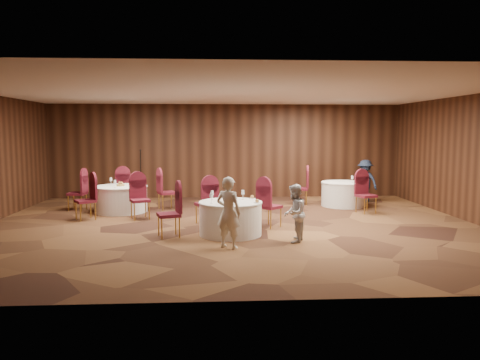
{
  "coord_description": "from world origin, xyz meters",
  "views": [
    {
      "loc": [
        -0.46,
        -11.1,
        2.29
      ],
      "look_at": [
        0.2,
        0.2,
        1.1
      ],
      "focal_mm": 35.0,
      "sensor_mm": 36.0,
      "label": 1
    }
  ],
  "objects": [
    {
      "name": "tabletop_right",
      "position": [
        3.73,
        2.64,
        0.9
      ],
      "size": [
        0.08,
        0.08,
        0.22
      ],
      "color": "silver",
      "rests_on": "table_right"
    },
    {
      "name": "mic_stand",
      "position": [
        -2.79,
        4.15,
        0.5
      ],
      "size": [
        0.24,
        0.24,
        1.69
      ],
      "color": "black",
      "rests_on": "ground"
    },
    {
      "name": "chairs_right",
      "position": [
        3.04,
        2.44,
        0.5
      ],
      "size": [
        2.18,
        2.31,
        1.0
      ],
      "color": "#470E18",
      "rests_on": "ground"
    },
    {
      "name": "tabletop_left",
      "position": [
        -3.07,
        2.19,
        0.82
      ],
      "size": [
        0.8,
        0.78,
        0.22
      ],
      "color": "silver",
      "rests_on": "table_left"
    },
    {
      "name": "man_c",
      "position": [
        4.45,
        3.62,
        0.68
      ],
      "size": [
        0.95,
        1.01,
        1.37
      ],
      "primitive_type": "imported",
      "rotation": [
        0.0,
        0.0,
        5.38
      ],
      "color": "#151E31",
      "rests_on": "ground"
    },
    {
      "name": "tabletop_main",
      "position": [
        0.02,
        -0.98,
        0.84
      ],
      "size": [
        1.1,
        1.13,
        0.22
      ],
      "color": "silver",
      "rests_on": "table_main"
    },
    {
      "name": "chairs_main",
      "position": [
        -0.38,
        -0.28,
        0.5
      ],
      "size": [
        3.0,
        2.08,
        1.0
      ],
      "color": "#470E18",
      "rests_on": "ground"
    },
    {
      "name": "woman_b",
      "position": [
        1.21,
        -1.69,
        0.6
      ],
      "size": [
        0.63,
        0.71,
        1.2
      ],
      "primitive_type": "imported",
      "rotation": [
        0.0,
        0.0,
        4.36
      ],
      "color": "#B5B4B9",
      "rests_on": "ground"
    },
    {
      "name": "woman_a",
      "position": [
        -0.16,
        -2.1,
        0.71
      ],
      "size": [
        0.61,
        0.54,
        1.41
      ],
      "primitive_type": "imported",
      "rotation": [
        0.0,
        0.0,
        2.64
      ],
      "color": "silver",
      "rests_on": "ground"
    },
    {
      "name": "table_left",
      "position": [
        -3.07,
        2.19,
        0.38
      ],
      "size": [
        1.49,
        1.49,
        0.74
      ],
      "color": "silver",
      "rests_on": "ground"
    },
    {
      "name": "table_right",
      "position": [
        3.53,
        2.85,
        0.38
      ],
      "size": [
        1.36,
        1.36,
        0.74
      ],
      "color": "silver",
      "rests_on": "ground"
    },
    {
      "name": "room_shell",
      "position": [
        0.0,
        0.0,
        1.96
      ],
      "size": [
        12.0,
        12.0,
        12.0
      ],
      "color": "silver",
      "rests_on": "ground"
    },
    {
      "name": "ground",
      "position": [
        0.0,
        0.0,
        0.0
      ],
      "size": [
        12.0,
        12.0,
        0.0
      ],
      "primitive_type": "plane",
      "color": "black",
      "rests_on": "ground"
    },
    {
      "name": "chairs_left",
      "position": [
        -3.1,
        2.15,
        0.5
      ],
      "size": [
        3.21,
        3.02,
        1.0
      ],
      "color": "#470E18",
      "rests_on": "ground"
    },
    {
      "name": "table_main",
      "position": [
        -0.08,
        -0.93,
        0.38
      ],
      "size": [
        1.4,
        1.4,
        0.74
      ],
      "color": "silver",
      "rests_on": "ground"
    }
  ]
}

